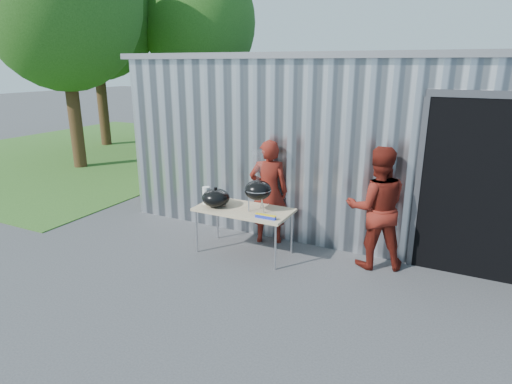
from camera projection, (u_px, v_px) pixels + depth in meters
The scene contains 13 objects.
ground at pixel (237, 283), 5.95m from camera, with size 80.00×80.00×0.00m, color #3D3D3F.
building at pixel (379, 132), 9.03m from camera, with size 8.20×6.20×3.10m.
grass_patch at pixel (96, 150), 14.96m from camera, with size 10.00×12.00×0.02m, color #2D591E.
tree_mid at pixel (92, 2), 14.60m from camera, with size 4.58×4.58×7.59m.
tree_far at pixel (199, 22), 15.20m from camera, with size 4.01×4.01×6.64m.
folding_table at pixel (244, 211), 6.69m from camera, with size 1.50×0.75×0.75m.
kettle_grill at pixel (258, 184), 6.47m from camera, with size 0.42×0.42×0.93m.
grill_lid at pixel (216, 198), 6.75m from camera, with size 0.44×0.44×0.32m.
paper_towels at pixel (206, 195), 6.88m from camera, with size 0.12×0.12×0.28m, color white.
white_tub at pixel (220, 198), 7.06m from camera, with size 0.20×0.15×0.10m, color white.
foil_box at pixel (266, 217), 6.25m from camera, with size 0.32×0.05×0.06m.
person_cook at pixel (269, 192), 7.10m from camera, with size 0.64×0.42×1.76m, color maroon.
person_bystander at pixel (377, 208), 6.22m from camera, with size 0.88×0.69×1.82m, color maroon.
Camera 1 is at (2.64, -4.64, 2.93)m, focal length 30.00 mm.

